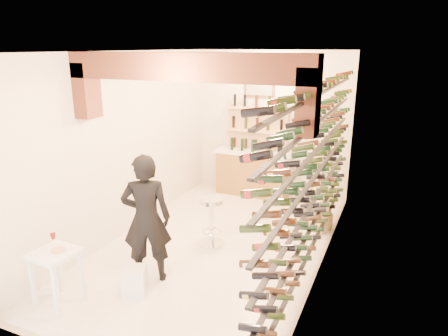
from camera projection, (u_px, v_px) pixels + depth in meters
name	position (u px, v px, depth m)	size (l,w,h in m)	color
ground	(217.00, 245.00, 7.02)	(6.00, 6.00, 0.00)	white
room_shell	(209.00, 117.00, 6.14)	(3.52, 6.02, 3.21)	silver
wine_rack	(312.00, 169.00, 5.99)	(0.32, 5.70, 2.56)	black
back_counter	(253.00, 172.00, 9.31)	(1.70, 0.62, 1.29)	olive
back_shelving	(257.00, 142.00, 9.34)	(1.40, 0.31, 2.73)	tan
tasting_table	(55.00, 261.00, 5.26)	(0.57, 0.57, 0.92)	white
white_stool	(135.00, 281.00, 5.60)	(0.31, 0.31, 0.38)	white
person	(146.00, 219.00, 5.76)	(0.69, 0.45, 1.89)	black
chrome_barstool	(212.00, 218.00, 6.92)	(0.43, 0.43, 0.84)	silver
crate_lower	(315.00, 220.00, 7.63)	(0.52, 0.36, 0.31)	tan
crate_upper	(316.00, 206.00, 7.55)	(0.43, 0.30, 0.25)	tan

